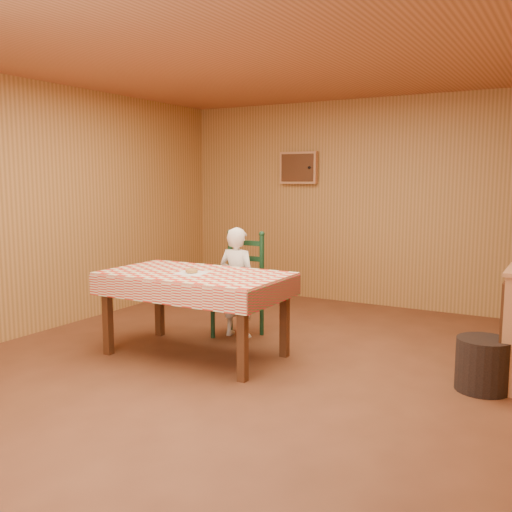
{
  "coord_description": "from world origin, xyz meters",
  "views": [
    {
      "loc": [
        2.38,
        -4.0,
        1.61
      ],
      "look_at": [
        0.0,
        0.2,
        0.95
      ],
      "focal_mm": 40.0,
      "sensor_mm": 36.0,
      "label": 1
    }
  ],
  "objects_px": {
    "dining_table": "(195,281)",
    "ladder_chair": "(240,287)",
    "seated_child": "(237,282)",
    "storage_bin": "(483,365)"
  },
  "relations": [
    {
      "from": "dining_table",
      "to": "ladder_chair",
      "type": "height_order",
      "value": "ladder_chair"
    },
    {
      "from": "dining_table",
      "to": "ladder_chair",
      "type": "xyz_separation_m",
      "value": [
        -0.0,
        0.79,
        -0.18
      ]
    },
    {
      "from": "ladder_chair",
      "to": "storage_bin",
      "type": "bearing_deg",
      "value": -9.86
    },
    {
      "from": "ladder_chair",
      "to": "seated_child",
      "type": "xyz_separation_m",
      "value": [
        0.0,
        -0.06,
        0.06
      ]
    },
    {
      "from": "seated_child",
      "to": "storage_bin",
      "type": "bearing_deg",
      "value": 171.46
    },
    {
      "from": "storage_bin",
      "to": "ladder_chair",
      "type": "bearing_deg",
      "value": 170.14
    },
    {
      "from": "dining_table",
      "to": "storage_bin",
      "type": "relative_size",
      "value": 4.09
    },
    {
      "from": "dining_table",
      "to": "ladder_chair",
      "type": "distance_m",
      "value": 0.81
    },
    {
      "from": "dining_table",
      "to": "seated_child",
      "type": "bearing_deg",
      "value": 90.0
    },
    {
      "from": "dining_table",
      "to": "storage_bin",
      "type": "distance_m",
      "value": 2.49
    }
  ]
}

